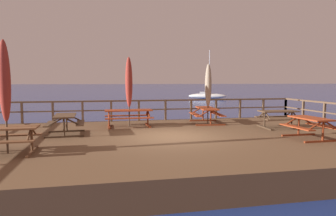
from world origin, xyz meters
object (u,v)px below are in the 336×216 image
patio_umbrella_tall_mid_right (129,83)px  picnic_table_mid_right (278,116)px  patio_umbrella_short_front (5,82)px  picnic_table_mid_left (129,114)px  picnic_table_back_right (207,112)px  sailboat_distant (207,96)px  picnic_table_back_left (310,124)px  picnic_table_front_right (7,135)px  picnic_table_mid_centre (65,120)px  patio_umbrella_tall_front (208,86)px

patio_umbrella_tall_mid_right → picnic_table_mid_right: bearing=-15.3°
patio_umbrella_short_front → patio_umbrella_tall_mid_right: bearing=49.8°
picnic_table_mid_left → picnic_table_back_right: (3.84, 0.30, -0.00)m
patio_umbrella_short_front → sailboat_distant: size_ratio=0.42×
patio_umbrella_short_front → picnic_table_back_right: bearing=32.5°
picnic_table_back_right → picnic_table_back_left: same height
patio_umbrella_short_front → sailboat_distant: (18.89, 37.29, -2.30)m
picnic_table_mid_left → picnic_table_front_right: (-3.80, -4.61, -0.01)m
picnic_table_mid_right → picnic_table_back_left: bearing=-96.9°
picnic_table_mid_centre → patio_umbrella_tall_front: patio_umbrella_tall_front is taller
picnic_table_front_right → picnic_table_mid_left: bearing=50.5°
picnic_table_back_left → patio_umbrella_tall_mid_right: size_ratio=0.53×
picnic_table_front_right → picnic_table_mid_centre: bearing=67.3°
patio_umbrella_tall_mid_right → picnic_table_back_left: bearing=-35.4°
picnic_table_mid_left → picnic_table_back_right: 3.85m
picnic_table_mid_right → sailboat_distant: bearing=75.9°
picnic_table_mid_left → picnic_table_mid_centre: 3.05m
picnic_table_mid_left → patio_umbrella_tall_front: size_ratio=0.73×
picnic_table_front_right → picnic_table_mid_right: 10.63m
picnic_table_mid_centre → picnic_table_mid_right: size_ratio=0.98×
picnic_table_front_right → patio_umbrella_short_front: (-0.01, 0.05, 1.50)m
picnic_table_back_left → patio_umbrella_tall_front: size_ratio=0.58×
patio_umbrella_tall_mid_right → patio_umbrella_tall_front: patio_umbrella_tall_mid_right is taller
picnic_table_mid_left → picnic_table_back_left: (6.13, -4.35, -0.01)m
picnic_table_mid_left → picnic_table_back_left: same height
picnic_table_front_right → picnic_table_back_right: (7.64, 4.91, 0.01)m
picnic_table_front_right → picnic_table_back_left: bearing=1.5°
picnic_table_back_left → patio_umbrella_short_front: 10.05m
picnic_table_mid_left → picnic_table_mid_centre: bearing=-147.1°
picnic_table_front_right → sailboat_distant: (18.88, 37.33, -0.80)m
picnic_table_mid_left → patio_umbrella_short_front: 6.13m
picnic_table_front_right → patio_umbrella_tall_mid_right: 6.15m
picnic_table_mid_right → sailboat_distant: 35.58m
picnic_table_front_right → patio_umbrella_tall_mid_right: size_ratio=0.54×
picnic_table_mid_right → patio_umbrella_short_front: bearing=-164.8°
picnic_table_back_right → picnic_table_mid_left: bearing=-175.5°
picnic_table_front_right → patio_umbrella_tall_front: size_ratio=0.58×
patio_umbrella_tall_front → picnic_table_mid_centre: bearing=-163.0°
picnic_table_mid_right → patio_umbrella_tall_mid_right: (-6.41, 1.76, 1.45)m
patio_umbrella_short_front → picnic_table_mid_left: bearing=50.2°
picnic_table_back_right → patio_umbrella_tall_mid_right: (-3.81, -0.32, 1.44)m
picnic_table_mid_left → patio_umbrella_tall_mid_right: size_ratio=0.68×
picnic_table_front_right → patio_umbrella_tall_front: patio_umbrella_tall_front is taller
patio_umbrella_short_front → patio_umbrella_tall_front: bearing=32.3°
picnic_table_front_right → patio_umbrella_tall_mid_right: bearing=50.2°
picnic_table_back_left → patio_umbrella_tall_mid_right: 7.62m
picnic_table_front_right → patio_umbrella_tall_mid_right: patio_umbrella_tall_mid_right is taller
picnic_table_back_left → patio_umbrella_short_front: patio_umbrella_short_front is taller
sailboat_distant → picnic_table_front_right: bearing=-116.8°
picnic_table_back_right → picnic_table_back_left: bearing=-63.8°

